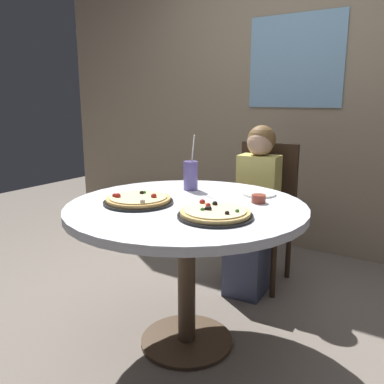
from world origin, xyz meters
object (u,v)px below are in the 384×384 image
object	(u,v)px
chair_wooden	(263,205)
sauce_bowl	(259,199)
diner_child	(254,218)
pizza_cheese	(215,214)
dining_table	(186,224)
soda_cup	(191,175)
plate_small	(259,194)
pizza_veggie	(138,200)

from	to	relation	value
chair_wooden	sauce_bowl	size ratio (longest dim) A/B	13.57
diner_child	pizza_cheese	bearing A→B (deg)	-75.93
diner_child	dining_table	bearing A→B (deg)	-90.43
sauce_bowl	chair_wooden	bearing A→B (deg)	111.30
dining_table	soda_cup	size ratio (longest dim) A/B	3.79
pizza_cheese	sauce_bowl	world-z (taller)	pizza_cheese
sauce_bowl	plate_small	distance (m)	0.17
soda_cup	sauce_bowl	bearing A→B (deg)	-7.64
chair_wooden	diner_child	bearing A→B (deg)	-86.02
diner_child	sauce_bowl	size ratio (longest dim) A/B	15.46
soda_cup	plate_small	bearing A→B (deg)	14.67
plate_small	chair_wooden	bearing A→B (deg)	110.63
pizza_veggie	sauce_bowl	world-z (taller)	pizza_veggie
chair_wooden	soda_cup	bearing A→B (deg)	-102.45
diner_child	pizza_veggie	distance (m)	0.96
dining_table	pizza_cheese	xyz separation A→B (m)	(0.23, -0.12, 0.12)
soda_cup	plate_small	distance (m)	0.39
diner_child	pizza_veggie	xyz separation A→B (m)	(-0.21, -0.89, 0.28)
plate_small	diner_child	bearing A→B (deg)	117.27
dining_table	pizza_cheese	world-z (taller)	pizza_cheese
pizza_veggie	pizza_cheese	bearing A→B (deg)	0.07
diner_child	sauce_bowl	distance (m)	0.68
chair_wooden	pizza_veggie	size ratio (longest dim) A/B	2.79
chair_wooden	soda_cup	distance (m)	0.76
sauce_bowl	plate_small	size ratio (longest dim) A/B	0.39
dining_table	diner_child	xyz separation A→B (m)	(0.01, 0.77, -0.16)
dining_table	plate_small	size ratio (longest dim) A/B	6.46
chair_wooden	plate_small	size ratio (longest dim) A/B	5.28
pizza_veggie	pizza_cheese	world-z (taller)	pizza_veggie
diner_child	plate_small	size ratio (longest dim) A/B	6.01
pizza_veggie	sauce_bowl	xyz separation A→B (m)	(0.49, 0.33, 0.00)
pizza_cheese	soda_cup	size ratio (longest dim) A/B	1.07
dining_table	soda_cup	bearing A→B (deg)	119.83
soda_cup	pizza_veggie	bearing A→B (deg)	-96.81
pizza_veggie	soda_cup	bearing A→B (deg)	83.19
diner_child	sauce_bowl	bearing A→B (deg)	-63.69
pizza_veggie	chair_wooden	bearing A→B (deg)	79.58
chair_wooden	sauce_bowl	world-z (taller)	chair_wooden
dining_table	soda_cup	world-z (taller)	soda_cup
diner_child	plate_small	xyz separation A→B (m)	(0.21, -0.40, 0.27)
pizza_cheese	sauce_bowl	distance (m)	0.34
plate_small	pizza_cheese	bearing A→B (deg)	-88.16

